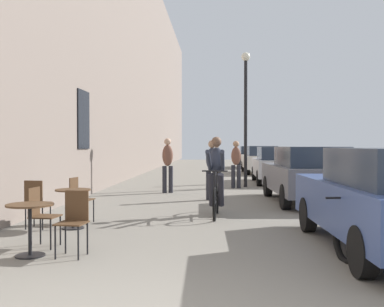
{
  "coord_description": "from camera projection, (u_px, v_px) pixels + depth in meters",
  "views": [
    {
      "loc": [
        0.67,
        -3.29,
        1.53
      ],
      "look_at": [
        -0.08,
        11.0,
        1.26
      ],
      "focal_mm": 42.08,
      "sensor_mm": 36.0,
      "label": 1
    }
  ],
  "objects": [
    {
      "name": "pedestrian_mid",
      "position": [
        168.0,
        162.0,
        14.36
      ],
      "size": [
        0.38,
        0.29,
        1.75
      ],
      "color": "#26262D",
      "rests_on": "ground_plane"
    },
    {
      "name": "parked_motorcycle",
      "position": [
        374.0,
        243.0,
        5.14
      ],
      "size": [
        0.62,
        2.14,
        0.92
      ],
      "color": "black",
      "rests_on": "ground_plane"
    },
    {
      "name": "cafe_chair_mid_toward_street",
      "position": [
        79.0,
        197.0,
        8.81
      ],
      "size": [
        0.44,
        0.44,
        0.89
      ],
      "color": "black",
      "rests_on": "ground_plane"
    },
    {
      "name": "cafe_table_near",
      "position": [
        30.0,
        218.0,
        6.16
      ],
      "size": [
        0.64,
        0.64,
        0.72
      ],
      "color": "black",
      "rests_on": "ground_plane"
    },
    {
      "name": "pedestrian_furthest",
      "position": [
        217.0,
        161.0,
        17.4
      ],
      "size": [
        0.36,
        0.26,
        1.64
      ],
      "color": "#26262D",
      "rests_on": "ground_plane"
    },
    {
      "name": "cafe_chair_mid_toward_wall",
      "position": [
        36.0,
        201.0,
        8.17
      ],
      "size": [
        0.41,
        0.41,
        0.89
      ],
      "color": "black",
      "rests_on": "ground_plane"
    },
    {
      "name": "cafe_chair_near_toward_wall",
      "position": [
        41.0,
        212.0,
        6.73
      ],
      "size": [
        0.41,
        0.41,
        0.89
      ],
      "color": "black",
      "rests_on": "ground_plane"
    },
    {
      "name": "building_facade_left",
      "position": [
        109.0,
        28.0,
        17.39
      ],
      "size": [
        0.54,
        68.0,
        12.13
      ],
      "color": "gray",
      "rests_on": "ground_plane"
    },
    {
      "name": "cafe_chair_near_toward_street",
      "position": [
        74.0,
        218.0,
        6.21
      ],
      "size": [
        0.41,
        0.41,
        0.89
      ],
      "color": "black",
      "rests_on": "ground_plane"
    },
    {
      "name": "parked_car_fourth",
      "position": [
        260.0,
        159.0,
        24.19
      ],
      "size": [
        1.83,
        4.2,
        1.48
      ],
      "color": "beige",
      "rests_on": "ground_plane"
    },
    {
      "name": "street_lamp",
      "position": [
        246.0,
        102.0,
        16.34
      ],
      "size": [
        0.32,
        0.32,
        4.9
      ],
      "color": "black",
      "rests_on": "ground_plane"
    },
    {
      "name": "cafe_table_mid",
      "position": [
        73.0,
        200.0,
        8.21
      ],
      "size": [
        0.64,
        0.64,
        0.72
      ],
      "color": "black",
      "rests_on": "ground_plane"
    },
    {
      "name": "cyclist_on_bicycle",
      "position": [
        216.0,
        178.0,
        9.72
      ],
      "size": [
        0.52,
        1.76,
        1.74
      ],
      "color": "black",
      "rests_on": "ground_plane"
    },
    {
      "name": "parked_car_fifth",
      "position": [
        251.0,
        157.0,
        30.17
      ],
      "size": [
        1.8,
        4.13,
        1.46
      ],
      "color": "black",
      "rests_on": "ground_plane"
    },
    {
      "name": "pedestrian_far",
      "position": [
        236.0,
        162.0,
        15.91
      ],
      "size": [
        0.34,
        0.24,
        1.68
      ],
      "color": "#26262D",
      "rests_on": "ground_plane"
    },
    {
      "name": "pedestrian_near",
      "position": [
        212.0,
        166.0,
        12.5
      ],
      "size": [
        0.35,
        0.25,
        1.67
      ],
      "color": "#26262D",
      "rests_on": "ground_plane"
    },
    {
      "name": "parked_car_second",
      "position": [
        306.0,
        174.0,
        11.88
      ],
      "size": [
        1.89,
        4.24,
        1.49
      ],
      "color": "#595960",
      "rests_on": "ground_plane"
    },
    {
      "name": "parked_car_third",
      "position": [
        276.0,
        164.0,
        17.96
      ],
      "size": [
        1.79,
        4.13,
        1.46
      ],
      "color": "#B7B7BC",
      "rests_on": "ground_plane"
    }
  ]
}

